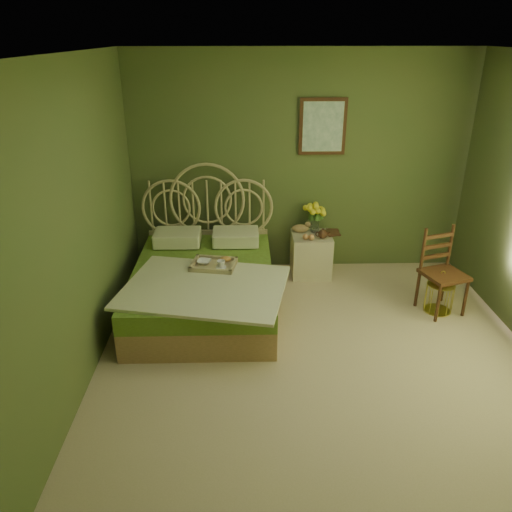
{
  "coord_description": "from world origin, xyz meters",
  "views": [
    {
      "loc": [
        -0.67,
        -3.56,
        2.73
      ],
      "look_at": [
        -0.55,
        1.0,
        0.68
      ],
      "focal_mm": 35.0,
      "sensor_mm": 36.0,
      "label": 1
    }
  ],
  "objects_px": {
    "bed": "(204,282)",
    "chair": "(443,265)",
    "birdcage": "(440,293)",
    "nightstand": "(311,247)"
  },
  "relations": [
    {
      "from": "bed",
      "to": "chair",
      "type": "xyz_separation_m",
      "value": [
        2.51,
        -0.08,
        0.2
      ]
    },
    {
      "from": "bed",
      "to": "chair",
      "type": "bearing_deg",
      "value": -1.9
    },
    {
      "from": "chair",
      "to": "birdcage",
      "type": "relative_size",
      "value": 2.11
    },
    {
      "from": "nightstand",
      "to": "birdcage",
      "type": "xyz_separation_m",
      "value": [
        1.25,
        -0.96,
        -0.14
      ]
    },
    {
      "from": "bed",
      "to": "birdcage",
      "type": "xyz_separation_m",
      "value": [
        2.5,
        -0.16,
        -0.09
      ]
    },
    {
      "from": "bed",
      "to": "nightstand",
      "type": "height_order",
      "value": "bed"
    },
    {
      "from": "bed",
      "to": "chair",
      "type": "relative_size",
      "value": 2.41
    },
    {
      "from": "bed",
      "to": "birdcage",
      "type": "bearing_deg",
      "value": -3.68
    },
    {
      "from": "nightstand",
      "to": "chair",
      "type": "distance_m",
      "value": 1.55
    },
    {
      "from": "nightstand",
      "to": "chair",
      "type": "relative_size",
      "value": 1.04
    }
  ]
}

